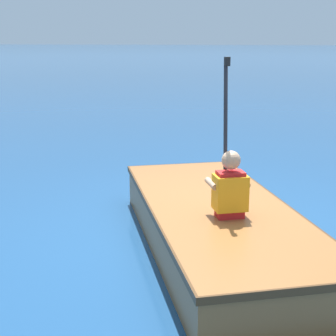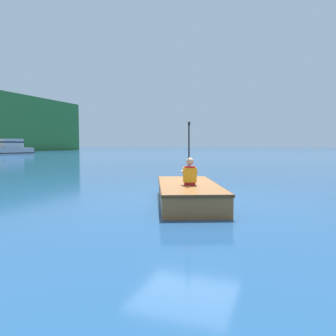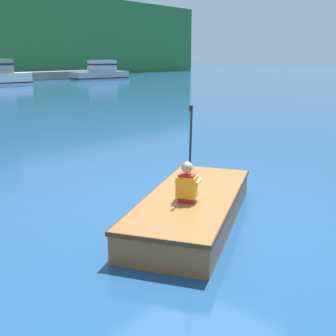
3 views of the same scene
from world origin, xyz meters
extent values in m
plane|color=navy|center=(0.00, 0.00, 0.00)|extent=(300.00, 300.00, 0.00)
cube|color=#935B2D|center=(-0.47, -0.20, 0.23)|extent=(3.68, 2.53, 0.46)
cube|color=#513219|center=(-0.47, -0.20, 0.43)|extent=(3.73, 2.59, 0.06)
cube|color=#513219|center=(-0.47, -0.20, 0.42)|extent=(3.14, 2.13, 0.02)
cone|color=#935B2D|center=(1.05, 0.44, 0.25)|extent=(0.60, 0.60, 0.42)
cube|color=#935B2D|center=(-0.71, -0.30, 0.41)|extent=(0.63, 1.21, 0.03)
cube|color=red|center=(-0.79, -0.33, 0.68)|extent=(0.24, 0.28, 0.43)
cube|color=orange|center=(-0.79, -0.33, 0.70)|extent=(0.31, 0.35, 0.32)
sphere|color=tan|center=(-0.79, -0.33, 1.00)|extent=(0.17, 0.17, 0.17)
cylinder|color=tan|center=(-0.65, -0.44, 0.76)|extent=(0.26, 0.15, 0.06)
cylinder|color=tan|center=(-0.76, -0.16, 0.76)|extent=(0.26, 0.15, 0.06)
cylinder|color=#232328|center=(-0.62, -0.26, 1.18)|extent=(0.14, 0.09, 1.40)
cylinder|color=black|center=(-0.62, -0.26, 1.84)|extent=(0.05, 0.05, 0.08)
camera|label=1|loc=(-5.23, -0.65, 2.05)|focal=55.00mm
camera|label=2|loc=(-7.76, -2.38, 1.38)|focal=35.00mm
camera|label=3|loc=(-5.53, -3.97, 2.57)|focal=45.00mm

